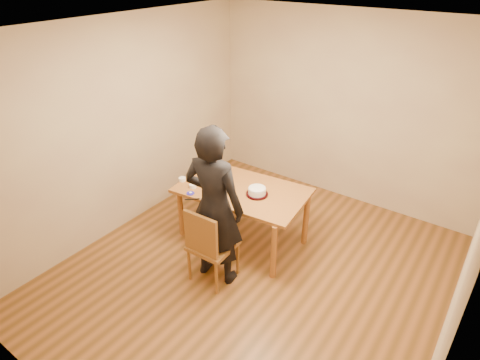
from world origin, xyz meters
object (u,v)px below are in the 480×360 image
Objects in this scene: cake_plate at (257,194)px; cake at (257,191)px; dining_chair at (213,245)px; person at (214,207)px; dining_table at (242,190)px.

cake reaches higher than cake_plate.
cake_plate is at bearing 82.48° from dining_chair.
cake_plate is 0.14× the size of person.
person is (0.00, 0.05, 0.48)m from dining_chair.
dining_table is 0.84m from dining_chair.
cake is at bearing 0.00° from cake_plate.
dining_table is 5.90× the size of cake_plate.
person is at bearing -95.73° from cake.
dining_chair is 0.85m from cake.
dining_chair is 0.83m from cake_plate.
dining_table is at bearing 98.82° from dining_chair.
dining_table is 0.84× the size of person.
cake_plate is 0.74m from person.
person reaches higher than cake.
cake_plate is (0.07, 0.76, 0.31)m from dining_chair.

